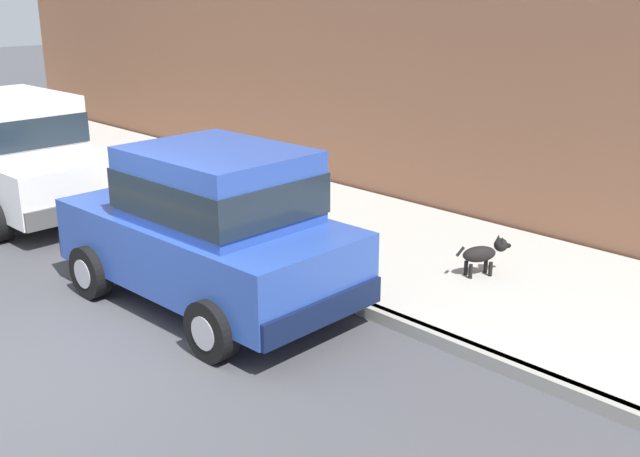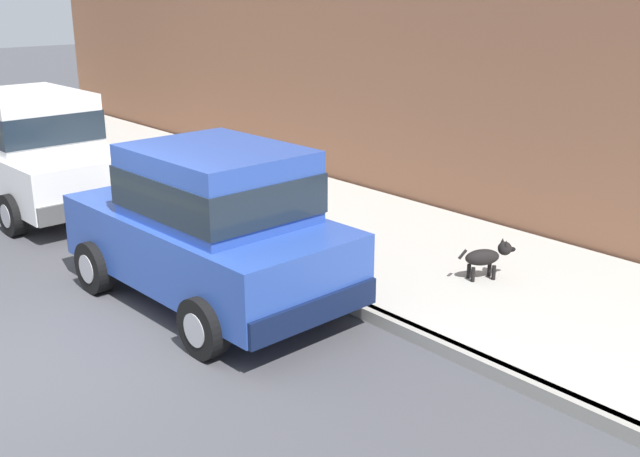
# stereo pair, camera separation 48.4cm
# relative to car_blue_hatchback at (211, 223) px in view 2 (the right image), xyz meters

# --- Properties ---
(ground_plane) EXTENTS (80.00, 80.00, 0.00)m
(ground_plane) POSITION_rel_car_blue_hatchback_xyz_m (-2.14, -0.14, -0.98)
(ground_plane) COLOR #424247
(curb) EXTENTS (0.16, 64.00, 0.14)m
(curb) POSITION_rel_car_blue_hatchback_xyz_m (1.06, -0.14, -0.91)
(curb) COLOR gray
(curb) RESTS_ON ground
(sidewalk) EXTENTS (3.60, 64.00, 0.14)m
(sidewalk) POSITION_rel_car_blue_hatchback_xyz_m (2.86, -0.14, -0.91)
(sidewalk) COLOR #A8A59E
(sidewalk) RESTS_ON ground
(car_blue_hatchback) EXTENTS (2.05, 3.86, 1.88)m
(car_blue_hatchback) POSITION_rel_car_blue_hatchback_xyz_m (0.00, 0.00, 0.00)
(car_blue_hatchback) COLOR #28479E
(car_blue_hatchback) RESTS_ON ground
(car_white_sedan) EXTENTS (2.14, 4.65, 1.92)m
(car_white_sedan) POSITION_rel_car_blue_hatchback_xyz_m (-0.02, 5.43, 0.01)
(car_white_sedan) COLOR white
(car_white_sedan) RESTS_ON ground
(dog_black) EXTENTS (0.69, 0.42, 0.49)m
(dog_black) POSITION_rel_car_blue_hatchback_xyz_m (2.75, -1.84, -0.55)
(dog_black) COLOR black
(dog_black) RESTS_ON sidewalk
(building_facade) EXTENTS (0.50, 20.00, 4.96)m
(building_facade) POSITION_rel_car_blue_hatchback_xyz_m (4.96, 4.25, 1.50)
(building_facade) COLOR #8C5B42
(building_facade) RESTS_ON ground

